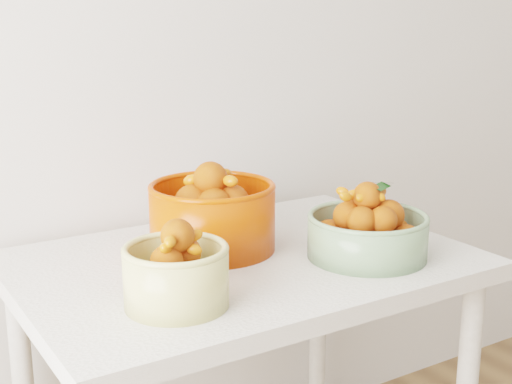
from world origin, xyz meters
The scene contains 4 objects.
table centered at (-0.23, 1.60, 0.65)m, with size 1.00×0.70×0.75m.
bowl_cream centered at (-0.48, 1.43, 0.82)m, with size 0.20×0.20×0.17m.
bowl_green centered at (0.01, 1.45, 0.81)m, with size 0.31×0.31×0.17m.
bowl_orange centered at (-0.26, 1.68, 0.83)m, with size 0.37×0.37×0.21m.
Camera 1 is at (-1.01, 0.29, 1.29)m, focal length 50.00 mm.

